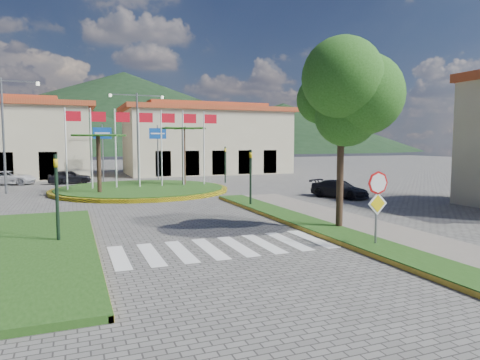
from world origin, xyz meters
name	(u,v)px	position (x,y,z in m)	size (l,w,h in m)	color
ground	(272,283)	(0.00, 0.00, 0.00)	(160.00, 160.00, 0.00)	#595754
sidewalk_right	(401,243)	(6.00, 2.00, 0.07)	(4.00, 28.00, 0.15)	gray
verge_right	(373,246)	(4.80, 2.00, 0.09)	(1.60, 28.00, 0.18)	#1D4313
median_left	(16,249)	(-6.50, 6.00, 0.09)	(5.00, 14.00, 0.18)	#1D4313
crosswalk	(221,248)	(0.00, 4.00, 0.01)	(8.00, 3.00, 0.01)	silver
roundabout_island	(141,189)	(0.00, 22.00, 0.18)	(12.70, 12.70, 6.00)	yellow
stop_sign	(377,196)	(4.90, 1.96, 1.79)	(0.80, 0.11, 2.65)	slate
deciduous_tree	(342,103)	(5.50, 5.00, 5.18)	(3.60, 3.60, 6.80)	black
traffic_light_left	(57,190)	(-5.20, 6.50, 1.94)	(0.15, 0.18, 3.20)	black
traffic_light_right	(251,172)	(4.50, 12.00, 1.94)	(0.15, 0.18, 3.20)	black
traffic_light_far	(225,161)	(8.00, 26.00, 1.94)	(0.18, 0.15, 3.20)	black
direction_sign_west	(103,143)	(-2.00, 30.97, 3.53)	(1.60, 0.14, 5.20)	slate
direction_sign_east	(158,143)	(3.00, 30.97, 3.53)	(1.60, 0.14, 5.20)	slate
street_lamp_centre	(138,132)	(1.00, 30.00, 4.50)	(4.80, 0.16, 8.00)	slate
street_lamp_west	(3,129)	(-9.00, 24.00, 4.50)	(4.80, 0.16, 8.00)	slate
building_right	(207,139)	(10.00, 38.00, 3.90)	(19.08, 9.54, 8.05)	#BEB38F
hill_far_mid	(125,112)	(15.00, 160.00, 15.00)	(180.00, 180.00, 30.00)	black
hill_far_east	(283,127)	(70.00, 135.00, 9.00)	(120.00, 120.00, 18.00)	black
hill_near_back	(51,127)	(-10.00, 130.00, 8.00)	(110.00, 110.00, 16.00)	black
white_van	(9,178)	(-9.60, 30.92, 0.59)	(1.94, 4.21, 1.17)	silver
car_dark_a	(70,177)	(-4.87, 30.00, 0.60)	(1.42, 3.53, 1.20)	black
car_dark_b	(168,169)	(5.18, 36.78, 0.59)	(1.24, 3.56, 1.17)	black
car_side_right	(339,189)	(11.48, 13.64, 0.57)	(1.59, 3.90, 1.13)	black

